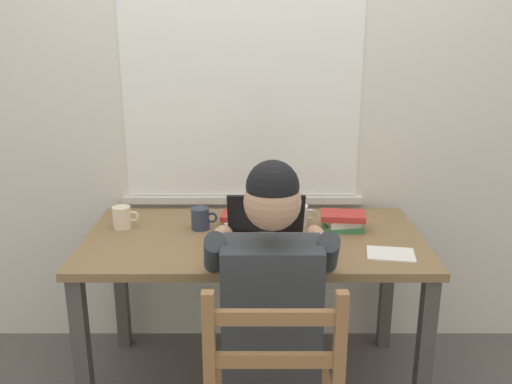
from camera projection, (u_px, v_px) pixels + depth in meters
The scene contains 13 objects.
ground_plane at pixel (252, 383), 2.67m from camera, with size 8.00×8.00×0.00m, color #56514C.
back_wall at pixel (251, 98), 2.73m from camera, with size 6.00×0.08×2.60m.
desk at pixel (252, 256), 2.48m from camera, with size 1.48×0.77×0.75m.
seated_person at pixel (269, 301), 2.03m from camera, with size 0.50×0.60×1.24m.
laptop at pixel (264, 236), 2.31m from camera, with size 0.33×0.33×0.22m.
computer_mouse at pixel (326, 247), 2.29m from camera, with size 0.06×0.10×0.03m, color black.
coffee_mug_white at pixel (298, 215), 2.57m from camera, with size 0.12×0.08×0.10m.
coffee_mug_dark at pixel (199, 219), 2.52m from camera, with size 0.12×0.08×0.10m.
coffee_mug_spare at pixel (120, 218), 2.53m from camera, with size 0.12×0.08×0.10m.
book_stack_main at pixel (341, 221), 2.52m from camera, with size 0.21×0.15×0.08m.
book_stack_side at pixel (238, 219), 2.60m from camera, with size 0.18×0.15×0.05m.
paper_pile_near_laptop at pixel (389, 254), 2.26m from camera, with size 0.19×0.14×0.01m, color white.
paper_pile_back_corner at pixel (253, 240), 2.39m from camera, with size 0.18×0.14×0.02m, color white.
Camera 1 is at (0.01, -2.28, 1.66)m, focal length 39.10 mm.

